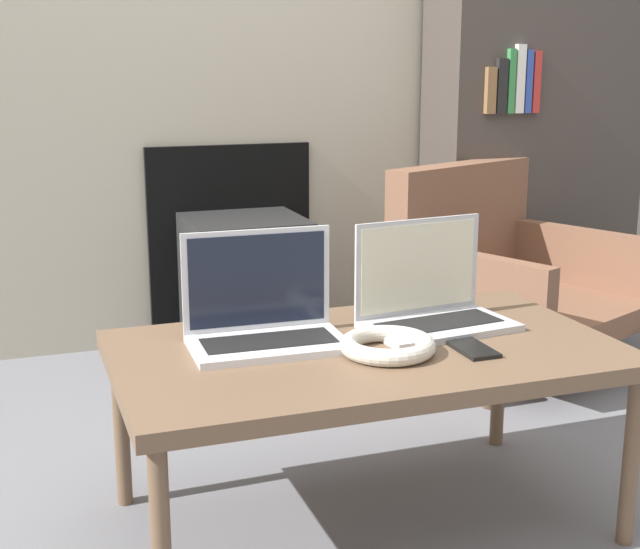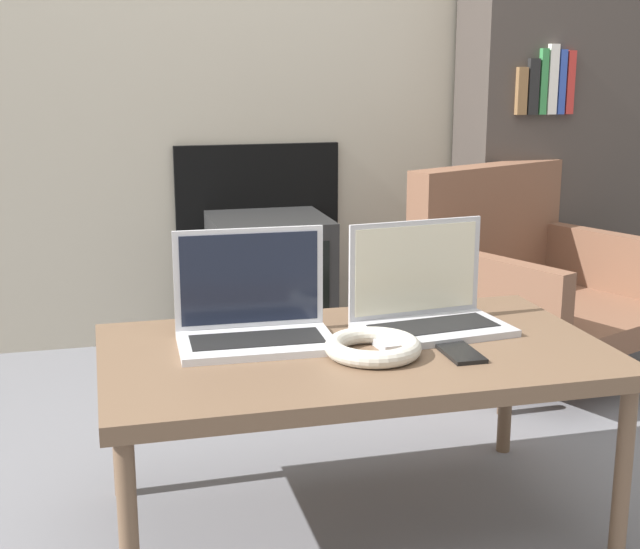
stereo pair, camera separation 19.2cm
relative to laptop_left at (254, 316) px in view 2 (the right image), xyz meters
The scene contains 8 objects.
table 0.24m from the laptop_left, 25.21° to the right, with size 1.08×0.62×0.42m.
laptop_left is the anchor object (origin of this frame).
laptop_right 0.40m from the laptop_left, ahead, with size 0.36×0.24×0.24m.
headphones 0.28m from the laptop_left, 35.36° to the right, with size 0.20×0.20×0.04m.
phone 0.45m from the laptop_left, 25.99° to the right, with size 0.07×0.14×0.01m.
tv 1.19m from the laptop_left, 77.28° to the left, with size 0.40×0.40×0.49m.
armchair 1.32m from the laptop_left, 36.53° to the left, with size 0.88×0.87×0.67m.
bookshelf 1.87m from the laptop_left, 40.02° to the left, with size 0.81×0.32×1.52m.
Camera 2 is at (-0.52, -1.53, 1.02)m, focal length 50.00 mm.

